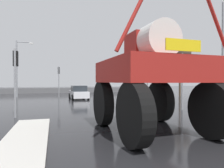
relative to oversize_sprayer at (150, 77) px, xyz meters
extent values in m
plane|color=black|center=(0.69, 11.83, -2.18)|extent=(120.00, 120.00, 0.00)
cube|color=#B2AFA8|center=(-4.59, -1.26, -2.10)|extent=(1.39, 8.67, 0.15)
cylinder|color=black|center=(-1.55, 1.64, -1.19)|extent=(0.50, 2.00, 1.99)
cylinder|color=black|center=(1.42, 1.75, -1.19)|extent=(0.50, 2.00, 1.99)
cylinder|color=black|center=(-1.42, -1.70, -1.19)|extent=(0.50, 2.00, 1.99)
cylinder|color=black|center=(1.55, -1.59, -1.19)|extent=(0.50, 2.00, 1.99)
cube|color=maroon|center=(0.00, 0.02, 0.21)|extent=(3.63, 4.18, 0.89)
cube|color=maroon|center=(-0.02, 0.44, 1.22)|extent=(1.44, 1.28, 1.13)
cylinder|color=silver|center=(0.02, -0.56, 1.34)|extent=(1.41, 1.17, 1.37)
cylinder|color=maroon|center=(-1.49, -1.85, 1.69)|extent=(1.16, 0.16, 2.12)
cylinder|color=maroon|center=(1.63, -1.73, 1.69)|extent=(1.14, 0.16, 2.13)
cube|color=yellow|center=(0.08, -2.03, 0.91)|extent=(1.26, 0.09, 0.36)
cube|color=silver|center=(-0.94, 15.92, -1.65)|extent=(1.88, 4.17, 0.70)
cube|color=#23282D|center=(-0.94, 15.77, -0.98)|extent=(1.65, 2.17, 0.64)
cylinder|color=black|center=(-1.85, 17.23, -1.88)|extent=(0.21, 0.61, 0.60)
cylinder|color=black|center=(-0.15, 17.30, -1.88)|extent=(0.21, 0.61, 0.60)
cylinder|color=black|center=(-1.73, 14.53, -1.88)|extent=(0.21, 0.61, 0.60)
cylinder|color=black|center=(-0.03, 14.61, -1.88)|extent=(0.21, 0.61, 0.60)
cylinder|color=gray|center=(-5.73, 4.72, -0.29)|extent=(0.11, 0.11, 3.78)
cube|color=black|center=(-5.73, 4.94, 1.08)|extent=(0.24, 0.32, 0.84)
sphere|color=red|center=(-5.73, 5.13, 1.35)|extent=(0.17, 0.17, 0.17)
sphere|color=#3C2403|center=(-5.73, 5.13, 1.08)|extent=(0.17, 0.17, 0.17)
sphere|color=black|center=(-5.73, 5.13, 0.81)|extent=(0.17, 0.17, 0.17)
cylinder|color=gray|center=(4.89, 4.72, -0.20)|extent=(0.11, 0.11, 3.96)
cube|color=black|center=(4.89, 4.94, 1.26)|extent=(0.24, 0.32, 0.84)
sphere|color=red|center=(4.89, 5.13, 1.53)|extent=(0.17, 0.17, 0.17)
sphere|color=#3C2403|center=(4.89, 5.13, 1.26)|extent=(0.17, 0.17, 0.17)
sphere|color=black|center=(4.89, 5.13, 0.99)|extent=(0.17, 0.17, 0.17)
cylinder|color=gray|center=(-3.07, 18.80, -0.23)|extent=(0.11, 0.11, 3.91)
cube|color=black|center=(-3.07, 19.02, 1.21)|extent=(0.24, 0.32, 0.84)
sphere|color=red|center=(-3.07, 19.21, 1.48)|extent=(0.17, 0.17, 0.17)
sphere|color=#3C2403|center=(-3.07, 19.21, 1.21)|extent=(0.17, 0.17, 0.17)
sphere|color=black|center=(-3.07, 19.21, 0.94)|extent=(0.17, 0.17, 0.17)
cylinder|color=gray|center=(9.23, 5.56, 1.96)|extent=(0.18, 0.18, 8.28)
cylinder|color=gray|center=(-8.16, 20.33, 1.39)|extent=(0.18, 0.18, 7.14)
cylinder|color=gray|center=(-7.30, 20.33, 4.81)|extent=(1.73, 0.10, 0.10)
cube|color=silver|center=(-6.43, 20.33, 4.71)|extent=(0.50, 0.24, 0.16)
cylinder|color=gray|center=(10.15, 20.69, 1.47)|extent=(0.18, 0.18, 7.29)
cylinder|color=gray|center=(11.07, 20.69, 4.96)|extent=(1.85, 0.10, 0.10)
cube|color=silver|center=(12.00, 20.69, 4.86)|extent=(0.50, 0.24, 0.16)
cylinder|color=#473828|center=(12.69, 16.10, 0.27)|extent=(0.28, 0.28, 4.90)
ellipsoid|color=brown|center=(12.69, 16.10, 3.74)|extent=(2.91, 2.91, 2.47)
cube|color=#59595B|center=(0.69, 28.62, -1.73)|extent=(31.00, 0.24, 0.90)
camera|label=1|loc=(-3.71, -7.24, -0.20)|focal=32.09mm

